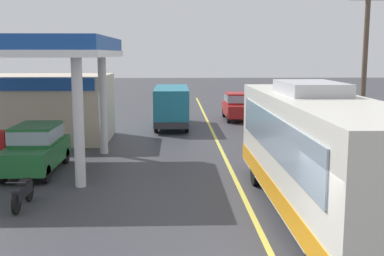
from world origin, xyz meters
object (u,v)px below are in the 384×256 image
object	(u,v)px
car_at_pump	(36,146)
motorcycle_parked_forecourt	(23,193)
car_trailing_behind_bus	(237,105)
minibus_opposing_lane	(172,103)
coach_bus_main	(318,156)

from	to	relation	value
car_at_pump	motorcycle_parked_forecourt	distance (m)	4.35
car_trailing_behind_bus	minibus_opposing_lane	bearing A→B (deg)	-144.49
motorcycle_parked_forecourt	car_at_pump	bearing A→B (deg)	100.59
minibus_opposing_lane	motorcycle_parked_forecourt	bearing A→B (deg)	-105.57
car_trailing_behind_bus	motorcycle_parked_forecourt	bearing A→B (deg)	-115.25
car_at_pump	motorcycle_parked_forecourt	bearing A→B (deg)	-79.41
minibus_opposing_lane	coach_bus_main	bearing A→B (deg)	-75.92
coach_bus_main	car_at_pump	xyz separation A→B (m)	(-9.18, 5.37, -0.71)
coach_bus_main	car_trailing_behind_bus	size ratio (longest dim) A/B	2.63
coach_bus_main	car_at_pump	bearing A→B (deg)	149.64
motorcycle_parked_forecourt	coach_bus_main	bearing A→B (deg)	-7.68
car_at_pump	minibus_opposing_lane	world-z (taller)	minibus_opposing_lane
motorcycle_parked_forecourt	car_trailing_behind_bus	bearing A→B (deg)	64.75
coach_bus_main	car_trailing_behind_bus	xyz separation A→B (m)	(0.33, 19.61, -0.71)
car_trailing_behind_bus	coach_bus_main	bearing A→B (deg)	-90.96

